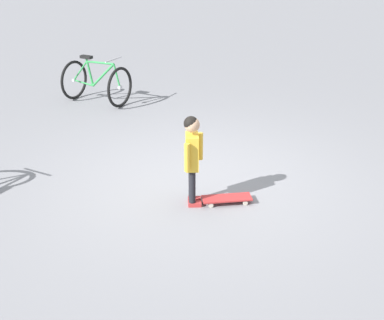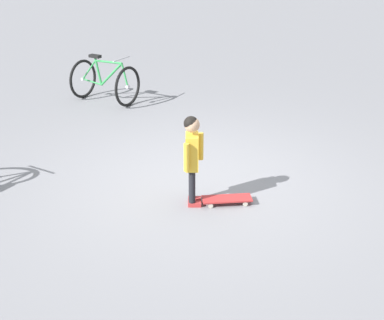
# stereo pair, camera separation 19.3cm
# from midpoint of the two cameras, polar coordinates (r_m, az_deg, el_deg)

# --- Properties ---
(ground_plane) EXTENTS (50.00, 50.00, 0.00)m
(ground_plane) POSITION_cam_midpoint_polar(r_m,az_deg,el_deg) (6.56, 1.68, -2.16)
(ground_plane) COLOR gray
(child_person) EXTENTS (0.32, 0.29, 1.06)m
(child_person) POSITION_cam_midpoint_polar(r_m,az_deg,el_deg) (5.71, 0.98, 0.97)
(child_person) COLOR black
(child_person) RESTS_ON ground
(skateboard) EXTENTS (0.26, 0.59, 0.07)m
(skateboard) POSITION_cam_midpoint_polar(r_m,az_deg,el_deg) (5.99, 4.77, -4.30)
(skateboard) COLOR #B22D2D
(skateboard) RESTS_ON ground
(bicycle_far) EXTENTS (1.25, 1.26, 0.85)m
(bicycle_far) POSITION_cam_midpoint_polar(r_m,az_deg,el_deg) (9.56, -8.98, 8.52)
(bicycle_far) COLOR black
(bicycle_far) RESTS_ON ground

